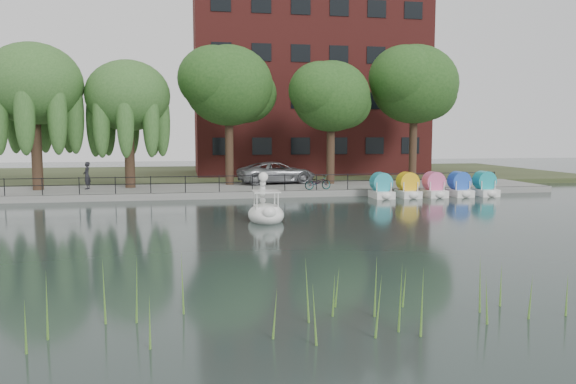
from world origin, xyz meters
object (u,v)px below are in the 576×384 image
object	(u,v)px
bicycle	(318,182)
swan_boat	(266,210)
minivan	(277,171)
pedestrian	(87,174)

from	to	relation	value
bicycle	swan_boat	xyz separation A→B (m)	(-4.62, -9.33, -0.43)
minivan	swan_boat	world-z (taller)	minivan
minivan	bicycle	world-z (taller)	minivan
pedestrian	bicycle	bearing A→B (deg)	86.81
minivan	pedestrian	xyz separation A→B (m)	(-12.39, -1.82, 0.12)
minivan	swan_boat	xyz separation A→B (m)	(-2.80, -14.00, -0.80)
pedestrian	swan_boat	world-z (taller)	pedestrian
minivan	swan_boat	distance (m)	14.30
pedestrian	minivan	bearing A→B (deg)	106.52
minivan	swan_boat	bearing A→B (deg)	158.19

